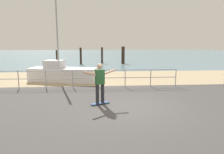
{
  "coord_description": "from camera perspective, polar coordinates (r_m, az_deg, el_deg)",
  "views": [
    {
      "loc": [
        -1.31,
        -7.83,
        2.6
      ],
      "look_at": [
        -0.61,
        2.0,
        0.9
      ],
      "focal_mm": 32.76,
      "sensor_mm": 36.0,
      "label": 1
    }
  ],
  "objects": [
    {
      "name": "ground_plane",
      "position": [
        7.42,
        6.49,
        -10.77
      ],
      "size": [
        24.0,
        10.0,
        0.04
      ],
      "primitive_type": "cube",
      "color": "#474444",
      "rests_on": "ground"
    },
    {
      "name": "beach_strip",
      "position": [
        15.11,
        0.97,
        -0.13
      ],
      "size": [
        24.0,
        6.0,
        0.04
      ],
      "primitive_type": "cube",
      "color": "tan",
      "rests_on": "ground"
    },
    {
      "name": "sea_surface",
      "position": [
        42.93,
        -2.33,
        6.29
      ],
      "size": [
        72.0,
        50.0,
        0.04
      ],
      "primitive_type": "cube",
      "color": "slate",
      "rests_on": "ground"
    },
    {
      "name": "railing_fence",
      "position": [
        11.6,
        -7.28,
        0.25
      ],
      "size": [
        10.45,
        0.05,
        1.05
      ],
      "color": "#9EA0A5",
      "rests_on": "ground"
    },
    {
      "name": "sailboat",
      "position": [
        13.83,
        -12.84,
        0.9
      ],
      "size": [
        5.07,
        2.38,
        5.38
      ],
      "color": "silver",
      "rests_on": "ground"
    },
    {
      "name": "skateboard",
      "position": [
        8.62,
        -3.34,
        -7.31
      ],
      "size": [
        0.81,
        0.52,
        0.08
      ],
      "color": "#334C8C",
      "rests_on": "ground"
    },
    {
      "name": "skateboarder",
      "position": [
        8.39,
        -3.41,
        -1.1
      ],
      "size": [
        1.35,
        0.69,
        1.65
      ],
      "color": "#26262B",
      "rests_on": "skateboard"
    },
    {
      "name": "groyne_post_0",
      "position": [
        23.36,
        -15.08,
        5.16
      ],
      "size": [
        0.24,
        0.24,
        1.71
      ],
      "primitive_type": "cylinder",
      "color": "#332319",
      "rests_on": "ground"
    },
    {
      "name": "groyne_post_1",
      "position": [
        24.17,
        -8.71,
        5.81
      ],
      "size": [
        0.25,
        0.25,
        1.95
      ],
      "primitive_type": "cylinder",
      "color": "#332319",
      "rests_on": "ground"
    },
    {
      "name": "groyne_post_2",
      "position": [
        25.15,
        -2.8,
        6.06
      ],
      "size": [
        0.24,
        0.24,
        1.95
      ],
      "primitive_type": "cylinder",
      "color": "#332319",
      "rests_on": "ground"
    },
    {
      "name": "groyne_post_3",
      "position": [
        24.59,
        3.1,
        6.1
      ],
      "size": [
        0.39,
        0.39,
        2.06
      ],
      "primitive_type": "cylinder",
      "color": "#332319",
      "rests_on": "ground"
    }
  ]
}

